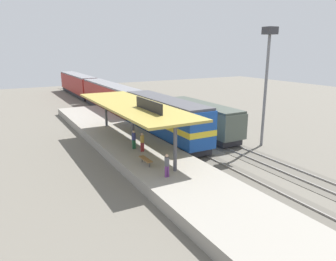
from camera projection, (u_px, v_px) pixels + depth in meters
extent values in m
plane|color=#666056|center=(191.00, 142.00, 33.64)|extent=(120.00, 120.00, 0.00)
cube|color=#565249|center=(175.00, 145.00, 32.70)|extent=(3.20, 110.00, 0.04)
cube|color=gray|center=(168.00, 145.00, 32.35)|extent=(0.10, 110.00, 0.16)
cube|color=gray|center=(180.00, 143.00, 33.03)|extent=(0.10, 110.00, 0.16)
cube|color=#565249|center=(211.00, 139.00, 34.86)|extent=(3.20, 110.00, 0.04)
cube|color=gray|center=(205.00, 139.00, 34.50)|extent=(0.10, 110.00, 0.16)
cube|color=gray|center=(216.00, 138.00, 35.18)|extent=(0.10, 110.00, 0.16)
cube|color=gray|center=(133.00, 148.00, 30.44)|extent=(6.00, 44.00, 0.90)
cylinder|color=#47474C|center=(175.00, 148.00, 23.10)|extent=(0.28, 0.28, 3.60)
cylinder|color=#47474C|center=(133.00, 125.00, 29.87)|extent=(0.28, 0.28, 3.60)
cylinder|color=#47474C|center=(106.00, 111.00, 36.64)|extent=(0.28, 0.28, 3.60)
cube|color=#A38E3D|center=(132.00, 105.00, 29.39)|extent=(5.20, 18.00, 0.20)
cube|color=black|center=(149.00, 105.00, 26.20)|extent=(0.12, 4.80, 0.90)
cylinder|color=#333338|center=(149.00, 165.00, 24.14)|extent=(0.07, 0.07, 0.42)
cylinder|color=#333338|center=(142.00, 160.00, 25.24)|extent=(0.07, 0.07, 0.42)
cube|color=brown|center=(146.00, 159.00, 24.63)|extent=(0.44, 1.70, 0.08)
cube|color=#28282D|center=(165.00, 136.00, 34.36)|extent=(2.60, 13.60, 0.70)
cube|color=#19479E|center=(165.00, 117.00, 33.83)|extent=(2.90, 14.40, 3.50)
cube|color=#47474C|center=(165.00, 100.00, 33.36)|extent=(2.78, 14.11, 0.24)
cube|color=yellow|center=(165.00, 119.00, 33.90)|extent=(2.93, 14.43, 0.56)
cube|color=#28282D|center=(110.00, 109.00, 49.60)|extent=(2.60, 19.20, 0.70)
cube|color=maroon|center=(110.00, 96.00, 49.10)|extent=(2.90, 20.00, 3.30)
cube|color=slate|center=(109.00, 85.00, 48.65)|extent=(2.78, 19.60, 0.24)
cube|color=#28282D|center=(78.00, 93.00, 67.21)|extent=(2.60, 19.20, 0.70)
cube|color=maroon|center=(78.00, 83.00, 66.70)|extent=(2.90, 20.00, 3.30)
cube|color=slate|center=(77.00, 75.00, 66.25)|extent=(2.78, 19.60, 0.24)
cube|color=#28282D|center=(201.00, 131.00, 36.31)|extent=(2.50, 11.20, 0.70)
cube|color=#4C564C|center=(201.00, 117.00, 35.89)|extent=(2.80, 12.00, 2.60)
cube|color=#3D453D|center=(202.00, 105.00, 35.53)|extent=(2.69, 11.76, 0.24)
cylinder|color=slate|center=(265.00, 92.00, 31.24)|extent=(0.28, 0.28, 11.00)
cube|color=#333338|center=(270.00, 31.00, 29.76)|extent=(1.10, 1.10, 0.70)
cylinder|color=#663375|center=(166.00, 172.00, 22.26)|extent=(0.16, 0.16, 0.84)
cylinder|color=#663375|center=(168.00, 171.00, 22.34)|extent=(0.16, 0.16, 0.84)
cylinder|color=#4C4C51|center=(167.00, 161.00, 22.11)|extent=(0.34, 0.34, 0.64)
sphere|color=tan|center=(167.00, 156.00, 22.00)|extent=(0.23, 0.23, 0.23)
cylinder|color=maroon|center=(141.00, 147.00, 27.72)|extent=(0.16, 0.16, 0.84)
cylinder|color=maroon|center=(143.00, 147.00, 27.81)|extent=(0.16, 0.16, 0.84)
cylinder|color=olive|center=(142.00, 139.00, 27.58)|extent=(0.34, 0.34, 0.64)
sphere|color=tan|center=(142.00, 134.00, 27.47)|extent=(0.23, 0.23, 0.23)
cylinder|color=#23603D|center=(133.00, 144.00, 28.51)|extent=(0.16, 0.16, 0.84)
cylinder|color=#23603D|center=(135.00, 144.00, 28.59)|extent=(0.16, 0.16, 0.84)
cylinder|color=navy|center=(134.00, 136.00, 28.36)|extent=(0.34, 0.34, 0.64)
sphere|color=tan|center=(134.00, 132.00, 28.25)|extent=(0.23, 0.23, 0.23)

